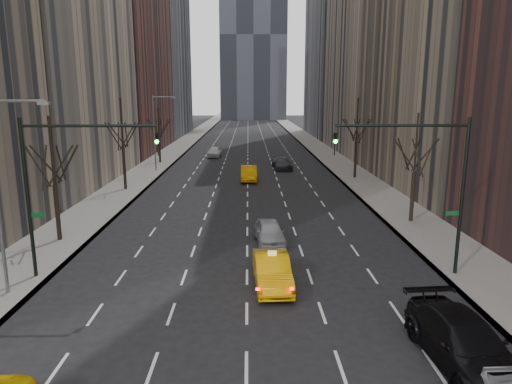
{
  "coord_description": "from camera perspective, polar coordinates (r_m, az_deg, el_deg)",
  "views": [
    {
      "loc": [
        0.09,
        -10.09,
        9.21
      ],
      "look_at": [
        0.54,
        16.6,
        3.5
      ],
      "focal_mm": 32.0,
      "sensor_mm": 36.0,
      "label": 1
    }
  ],
  "objects": [
    {
      "name": "sidewalk_left",
      "position": [
        81.55,
        -9.7,
        5.47
      ],
      "size": [
        4.5,
        320.0,
        0.15
      ],
      "primitive_type": "cube",
      "color": "slate",
      "rests_on": "ground"
    },
    {
      "name": "sidewalk_right",
      "position": [
        81.52,
        7.66,
        5.54
      ],
      "size": [
        4.5,
        320.0,
        0.15
      ],
      "primitive_type": "cube",
      "color": "slate",
      "rests_on": "ground"
    },
    {
      "name": "bld_left_far",
      "position": [
        80.12,
        -17.76,
        20.72
      ],
      "size": [
        14.0,
        28.0,
        44.0
      ],
      "primitive_type": "cube",
      "color": "brown",
      "rests_on": "ground"
    },
    {
      "name": "bld_right_deep",
      "position": [
        109.06,
        11.23,
        22.32
      ],
      "size": [
        14.0,
        30.0,
        58.0
      ],
      "primitive_type": "cube",
      "color": "slate",
      "rests_on": "ground"
    },
    {
      "name": "tree_lw_b",
      "position": [
        31.08,
        -23.85,
        0.85
      ],
      "size": [
        3.36,
        3.5,
        7.82
      ],
      "color": "black",
      "rests_on": "ground"
    },
    {
      "name": "tree_lw_c",
      "position": [
        46.01,
        -16.26,
        5.14
      ],
      "size": [
        3.36,
        3.5,
        8.74
      ],
      "color": "black",
      "rests_on": "ground"
    },
    {
      "name": "tree_lw_d",
      "position": [
        63.51,
        -12.02,
        6.71
      ],
      "size": [
        3.36,
        3.5,
        7.36
      ],
      "color": "black",
      "rests_on": "ground"
    },
    {
      "name": "tree_rw_b",
      "position": [
        34.67,
        19.16,
        2.29
      ],
      "size": [
        3.36,
        3.5,
        7.82
      ],
      "color": "black",
      "rests_on": "ground"
    },
    {
      "name": "tree_rw_c",
      "position": [
        51.75,
        12.42,
        6.06
      ],
      "size": [
        3.36,
        3.5,
        8.74
      ],
      "color": "black",
      "rests_on": "ground"
    },
    {
      "name": "traffic_mast_left",
      "position": [
        24.22,
        -23.3,
        2.24
      ],
      "size": [
        6.69,
        0.39,
        8.0
      ],
      "color": "black",
      "rests_on": "ground"
    },
    {
      "name": "traffic_mast_right",
      "position": [
        24.15,
        20.99,
        2.4
      ],
      "size": [
        6.69,
        0.39,
        8.0
      ],
      "color": "black",
      "rests_on": "ground"
    },
    {
      "name": "streetlight_near",
      "position": [
        23.16,
        -29.13,
        1.61
      ],
      "size": [
        2.83,
        0.22,
        9.0
      ],
      "color": "slate",
      "rests_on": "ground"
    },
    {
      "name": "streetlight_far",
      "position": [
        56.28,
        -12.28,
        8.15
      ],
      "size": [
        2.83,
        0.22,
        9.0
      ],
      "color": "slate",
      "rests_on": "ground"
    },
    {
      "name": "taxi_sedan",
      "position": [
        22.65,
        2.02,
        -9.78
      ],
      "size": [
        1.9,
        4.83,
        1.57
      ],
      "primitive_type": "imported",
      "rotation": [
        0.0,
        0.0,
        0.05
      ],
      "color": "#E19B04",
      "rests_on": "ground"
    },
    {
      "name": "silver_sedan_ahead",
      "position": [
        28.82,
        1.73,
        -5.04
      ],
      "size": [
        2.07,
        4.42,
        1.46
      ],
      "primitive_type": "imported",
      "rotation": [
        0.0,
        0.0,
        0.08
      ],
      "color": "#94969C",
      "rests_on": "ground"
    },
    {
      "name": "parked_suv_black",
      "position": [
        18.03,
        24.52,
        -16.72
      ],
      "size": [
        2.79,
        6.02,
        1.7
      ],
      "primitive_type": "imported",
      "rotation": [
        0.0,
        0.0,
        0.07
      ],
      "color": "black",
      "rests_on": "ground"
    },
    {
      "name": "far_taxi",
      "position": [
        49.75,
        -0.9,
        2.36
      ],
      "size": [
        1.75,
        4.93,
        1.62
      ],
      "primitive_type": "imported",
      "rotation": [
        0.0,
        0.0,
        0.01
      ],
      "color": "orange",
      "rests_on": "ground"
    },
    {
      "name": "far_suv_grey",
      "position": [
        57.62,
        3.26,
        3.61
      ],
      "size": [
        2.58,
        5.32,
        1.49
      ],
      "primitive_type": "imported",
      "rotation": [
        0.0,
        0.0,
        0.1
      ],
      "color": "#2E2E33",
      "rests_on": "ground"
    },
    {
      "name": "far_car_white",
      "position": [
        69.24,
        -5.17,
        5.03
      ],
      "size": [
        2.14,
        4.65,
        1.54
      ],
      "primitive_type": "imported",
      "rotation": [
        0.0,
        0.0,
        -0.07
      ],
      "color": "silver",
      "rests_on": "ground"
    }
  ]
}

